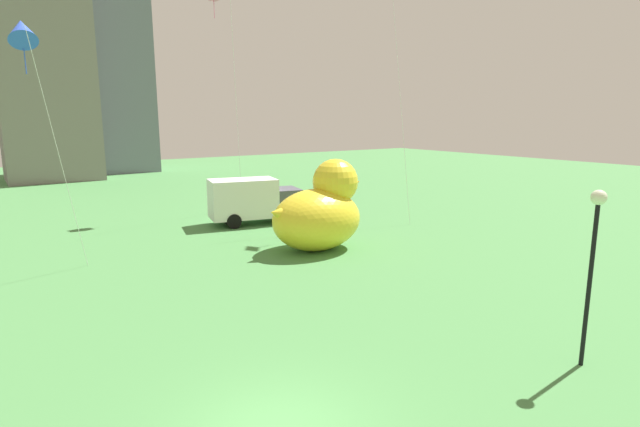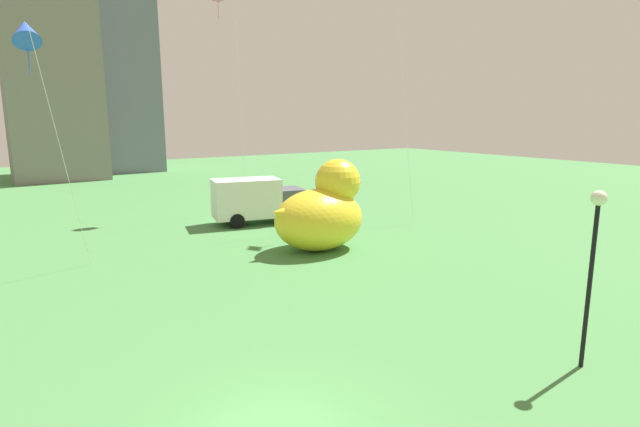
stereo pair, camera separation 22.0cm
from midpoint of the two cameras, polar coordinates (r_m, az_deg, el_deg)
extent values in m
ellipsoid|color=yellow|center=(25.32, 0.14, -0.70)|extent=(4.81, 3.55, 3.14)
sphere|color=yellow|center=(25.66, 2.28, 3.65)|extent=(2.34, 2.34, 2.34)
cone|color=orange|center=(26.31, 4.14, 3.55)|extent=(1.05, 1.05, 1.05)
cone|color=yellow|center=(24.14, -3.98, -0.04)|extent=(1.44, 1.25, 1.51)
cylinder|color=black|center=(15.22, 28.70, -7.45)|extent=(0.12, 0.12, 4.51)
sphere|color=#EAEACC|center=(14.70, 29.57, 1.54)|extent=(0.40, 0.40, 0.40)
cube|color=white|center=(31.74, -8.20, 1.74)|extent=(4.47, 3.12, 2.40)
cube|color=#4C4C56|center=(32.54, -3.33, 1.43)|extent=(2.04, 2.59, 1.68)
cylinder|color=black|center=(32.63, -3.65, -0.05)|extent=(1.40, 2.54, 0.90)
cylinder|color=black|center=(31.78, -9.63, -0.49)|extent=(1.40, 2.54, 0.90)
cube|color=gray|center=(61.85, -28.84, 19.98)|extent=(8.96, 8.18, 35.38)
cube|color=slate|center=(66.80, -23.59, 16.37)|extent=(11.54, 7.89, 27.85)
cylinder|color=silver|center=(32.98, 9.43, 16.96)|extent=(0.59, 3.77, 20.39)
cylinder|color=silver|center=(23.65, -27.03, 5.80)|extent=(1.68, 1.61, 10.11)
cone|color=blue|center=(24.56, -30.28, 17.52)|extent=(1.15, 1.58, 1.55)
cylinder|color=blue|center=(24.46, -30.07, 15.44)|extent=(0.04, 0.04, 1.60)
cylinder|color=silver|center=(35.82, -8.90, 12.04)|extent=(1.45, 2.15, 14.84)
cylinder|color=pink|center=(36.75, -11.35, 22.17)|extent=(0.04, 0.04, 1.60)
camera|label=1|loc=(0.11, -89.62, 0.07)|focal=28.08mm
camera|label=2|loc=(0.11, 90.38, -0.07)|focal=28.08mm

